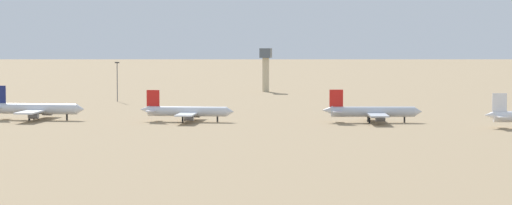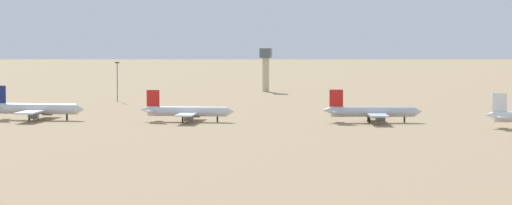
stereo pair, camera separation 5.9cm
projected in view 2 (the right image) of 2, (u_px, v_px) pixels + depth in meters
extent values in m
plane|color=#9E8460|center=(200.00, 119.00, 355.61)|extent=(4000.00, 4000.00, 0.00)
pyramid|color=gray|center=(157.00, 0.00, 1394.42)|extent=(427.69, 332.64, 129.87)
pyramid|color=gray|center=(382.00, 11.00, 1394.57)|extent=(343.20, 250.02, 101.01)
cylinder|color=silver|center=(35.00, 109.00, 351.61)|extent=(28.46, 4.43, 3.55)
cone|color=silver|center=(81.00, 109.00, 349.41)|extent=(2.76, 3.45, 3.37)
cube|color=silver|center=(3.00, 106.00, 356.85)|extent=(3.02, 6.11, 0.32)
cube|color=silver|center=(38.00, 110.00, 351.52)|extent=(6.91, 28.54, 0.50)
cylinder|color=slate|center=(47.00, 113.00, 358.04)|extent=(3.25, 2.05, 1.95)
cylinder|color=slate|center=(33.00, 116.00, 344.92)|extent=(3.25, 2.05, 1.95)
cylinder|color=black|center=(67.00, 117.00, 350.27)|extent=(0.62, 0.62, 1.95)
cylinder|color=black|center=(34.00, 116.00, 354.09)|extent=(0.62, 0.62, 1.95)
cylinder|color=black|center=(29.00, 118.00, 349.89)|extent=(0.62, 0.62, 1.95)
cylinder|color=silver|center=(187.00, 111.00, 345.00)|extent=(25.90, 4.76, 3.22)
cone|color=silver|center=(230.00, 112.00, 343.41)|extent=(2.59, 3.20, 3.06)
cone|color=silver|center=(145.00, 109.00, 346.55)|extent=(3.38, 2.92, 2.74)
cube|color=red|center=(153.00, 98.00, 345.98)|extent=(4.20, 0.65, 5.23)
cube|color=silver|center=(155.00, 109.00, 349.44)|extent=(2.90, 5.62, 0.29)
cube|color=silver|center=(151.00, 111.00, 343.06)|extent=(2.90, 5.62, 0.29)
cube|color=silver|center=(190.00, 113.00, 344.94)|extent=(7.01, 26.03, 0.45)
cylinder|color=slate|center=(196.00, 115.00, 350.91)|extent=(3.00, 1.94, 1.77)
cylinder|color=slate|center=(189.00, 118.00, 338.95)|extent=(3.00, 1.94, 1.77)
cylinder|color=black|center=(217.00, 119.00, 344.07)|extent=(0.56, 0.56, 1.77)
cylinder|color=black|center=(185.00, 119.00, 347.23)|extent=(0.56, 0.56, 1.77)
cylinder|color=black|center=(183.00, 120.00, 343.40)|extent=(0.56, 0.56, 1.77)
cylinder|color=silver|center=(373.00, 112.00, 341.79)|extent=(26.93, 8.08, 3.35)
cone|color=silver|center=(418.00, 112.00, 341.87)|extent=(3.04, 3.58, 3.18)
cone|color=silver|center=(327.00, 110.00, 341.67)|extent=(3.80, 3.40, 2.84)
cube|color=red|center=(336.00, 98.00, 341.41)|extent=(4.35, 1.19, 5.44)
cube|color=silver|center=(335.00, 110.00, 345.04)|extent=(3.65, 6.07, 0.30)
cube|color=silver|center=(337.00, 112.00, 338.36)|extent=(3.65, 6.07, 0.30)
cube|color=silver|center=(375.00, 113.00, 341.83)|extent=(10.38, 27.35, 0.47)
cylinder|color=slate|center=(376.00, 115.00, 348.18)|extent=(3.29, 2.35, 1.84)
cylinder|color=slate|center=(380.00, 119.00, 335.66)|extent=(3.29, 2.35, 1.84)
cylinder|color=black|center=(404.00, 120.00, 342.03)|extent=(0.59, 0.59, 1.84)
cylinder|color=black|center=(368.00, 119.00, 343.97)|extent=(0.59, 0.59, 1.84)
cylinder|color=black|center=(369.00, 120.00, 339.97)|extent=(0.59, 0.59, 1.84)
cone|color=white|center=(490.00, 115.00, 322.55)|extent=(3.81, 3.41, 2.85)
cube|color=white|center=(500.00, 102.00, 322.29)|extent=(4.37, 1.20, 5.45)
cube|color=white|center=(497.00, 115.00, 325.93)|extent=(3.67, 6.09, 0.30)
cube|color=white|center=(502.00, 117.00, 319.23)|extent=(3.67, 6.09, 0.30)
cylinder|color=#C6B793|center=(266.00, 75.00, 504.37)|extent=(3.20, 3.20, 15.99)
cube|color=#4C5660|center=(266.00, 53.00, 503.64)|extent=(5.20, 5.20, 4.51)
cylinder|color=#59595E|center=(117.00, 82.00, 437.70)|extent=(0.36, 0.36, 15.75)
cube|color=#333333|center=(117.00, 63.00, 437.12)|extent=(1.80, 0.50, 0.50)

